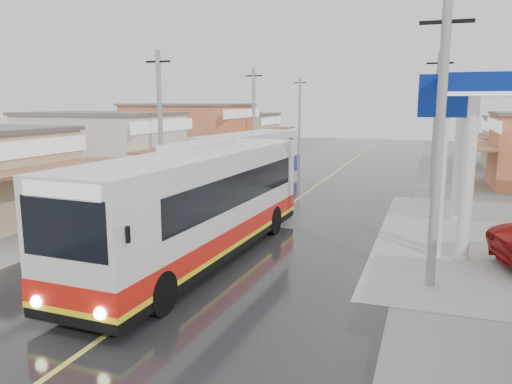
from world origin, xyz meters
TOP-DOWN VIEW (x-y plane):
  - ground at (0.00, 0.00)m, footprint 120.00×120.00m
  - road at (0.00, 15.00)m, footprint 12.00×90.00m
  - centre_line at (0.00, 15.00)m, footprint 0.15×90.00m
  - shopfronts_left at (-13.00, 18.00)m, footprint 11.00×44.00m
  - utility_poles_left at (-7.00, 16.00)m, footprint 1.60×50.00m
  - utility_poles_right at (7.00, 15.00)m, footprint 1.60×36.00m
  - coach_bus at (-0.38, 0.11)m, footprint 3.31×12.85m
  - second_bus at (-4.15, 14.91)m, footprint 3.94×10.32m
  - cyclist at (-3.75, 6.61)m, footprint 1.27×2.21m
  - tricycle_near at (-7.54, 8.78)m, footprint 1.58×2.10m
  - tyre_stack at (-7.50, 4.99)m, footprint 0.93×0.93m

SIDE VIEW (x-z plane):
  - ground at x=0.00m, z-range 0.00..0.00m
  - shopfronts_left at x=-13.00m, z-range -2.60..2.60m
  - utility_poles_left at x=-7.00m, z-range -4.00..4.00m
  - utility_poles_right at x=7.00m, z-range -4.00..4.00m
  - road at x=0.00m, z-range 0.00..0.02m
  - centre_line at x=0.00m, z-range 0.02..0.03m
  - tyre_stack at x=-7.50m, z-range 0.00..0.47m
  - cyclist at x=-3.75m, z-range -0.39..1.87m
  - tricycle_near at x=-7.54m, z-range 0.11..1.72m
  - second_bus at x=-4.15m, z-range 0.13..3.47m
  - coach_bus at x=-0.38m, z-range -0.07..3.91m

